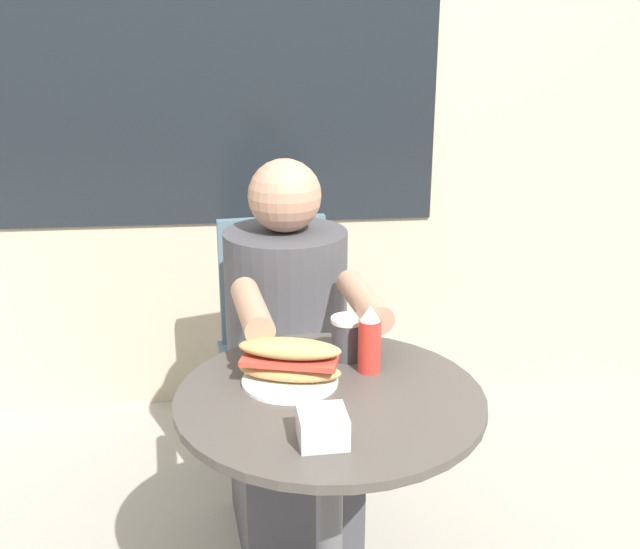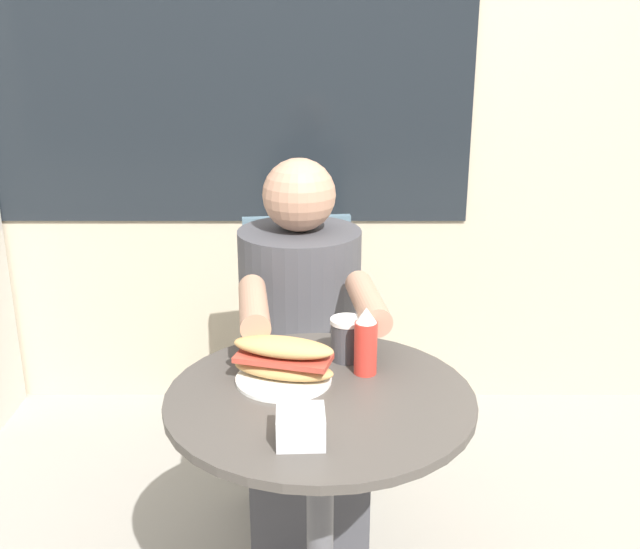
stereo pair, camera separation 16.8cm
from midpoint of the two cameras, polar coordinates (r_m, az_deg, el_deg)
name	(u,v)px [view 1 (the left image)]	position (r m, az deg, el deg)	size (l,w,h in m)	color
storefront_wall	(282,40)	(2.80, -4.72, 17.36)	(8.00, 0.09, 2.80)	#B7A88E
cafe_table	(329,476)	(1.68, -2.23, -15.18)	(0.65, 0.65, 0.73)	#47423D
diner_chair	(278,328)	(2.44, -5.21, -4.10)	(0.42, 0.42, 0.87)	slate
seated_diner	(290,386)	(2.14, -4.58, -8.52)	(0.39, 0.62, 1.13)	#424247
sandwich_on_plate	(290,363)	(1.61, -5.31, -6.83)	(0.24, 0.21, 0.10)	white
drink_cup	(347,338)	(1.72, -0.70, -4.89)	(0.08, 0.08, 0.10)	#424247
napkin_box	(322,427)	(1.41, -3.29, -11.61)	(0.09, 0.09, 0.06)	silver
condiment_bottle	(370,340)	(1.65, 0.89, -5.05)	(0.05, 0.05, 0.16)	red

